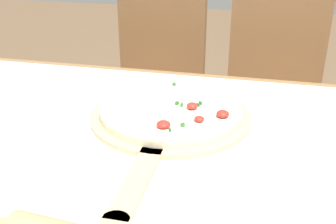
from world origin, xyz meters
TOP-DOWN VIEW (x-y plane):
  - dining_table at (0.00, 0.00)m, footprint 1.48×0.95m
  - towel_cloth at (0.00, 0.00)m, footprint 1.40×0.87m
  - pizza_peel at (0.02, 0.11)m, footprint 0.39×0.62m
  - pizza at (0.02, 0.13)m, footprint 0.34×0.34m
  - chair_left at (-0.21, 0.85)m, footprint 0.44×0.44m
  - chair_right at (0.28, 0.85)m, footprint 0.41×0.41m

SIDE VIEW (x-z plane):
  - chair_left at x=-0.21m, z-range 0.07..0.96m
  - chair_right at x=0.28m, z-range 0.07..0.96m
  - dining_table at x=0.00m, z-range 0.27..0.99m
  - towel_cloth at x=0.00m, z-range 0.72..0.73m
  - pizza_peel at x=0.02m, z-range 0.73..0.74m
  - pizza at x=0.02m, z-range 0.74..0.77m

